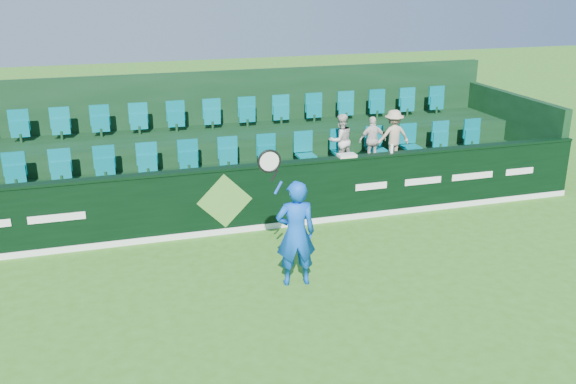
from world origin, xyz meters
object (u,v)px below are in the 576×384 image
object	(u,v)px
spectator_left	(341,140)
towel	(347,155)
drinks_bottle	(392,148)
spectator_right	(393,136)
tennis_player	(295,233)
spectator_middle	(373,140)

from	to	relation	value
spectator_left	towel	size ratio (longest dim) A/B	3.22
drinks_bottle	spectator_right	bearing A→B (deg)	62.82
tennis_player	drinks_bottle	distance (m)	3.87
spectator_left	spectator_middle	world-z (taller)	spectator_left
towel	drinks_bottle	distance (m)	1.00
tennis_player	spectator_right	xyz separation A→B (m)	(3.47, 3.63, 0.48)
tennis_player	towel	world-z (taller)	tennis_player
spectator_right	towel	world-z (taller)	spectator_right
tennis_player	spectator_middle	size ratio (longest dim) A/B	2.27
tennis_player	spectator_middle	bearing A→B (deg)	50.83
spectator_left	drinks_bottle	bearing A→B (deg)	112.44
tennis_player	spectator_right	world-z (taller)	tennis_player
tennis_player	spectator_right	bearing A→B (deg)	46.34
spectator_right	drinks_bottle	bearing A→B (deg)	64.84
spectator_left	drinks_bottle	size ratio (longest dim) A/B	6.18
tennis_player	spectator_left	world-z (taller)	tennis_player
tennis_player	spectator_middle	distance (m)	4.71
spectator_right	drinks_bottle	world-z (taller)	spectator_right
tennis_player	towel	xyz separation A→B (m)	(1.89, 2.51, 0.46)
tennis_player	towel	size ratio (longest dim) A/B	6.64
spectator_right	towel	xyz separation A→B (m)	(-1.58, -1.12, -0.02)
tennis_player	spectator_left	bearing A→B (deg)	58.89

